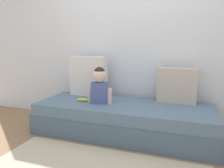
# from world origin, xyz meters

# --- Properties ---
(ground_plane) EXTENTS (12.00, 12.00, 0.00)m
(ground_plane) POSITION_xyz_m (0.00, 0.00, 0.00)
(ground_plane) COLOR #93704C
(back_wall) EXTENTS (5.47, 0.10, 2.59)m
(back_wall) POSITION_xyz_m (0.00, 0.54, 1.29)
(back_wall) COLOR silver
(back_wall) RESTS_ON ground
(couch) EXTENTS (2.27, 0.81, 0.40)m
(couch) POSITION_xyz_m (0.00, 0.00, 0.20)
(couch) COLOR #495F70
(couch) RESTS_ON ground
(throw_pillow_left) EXTENTS (0.54, 0.16, 0.57)m
(throw_pillow_left) POSITION_xyz_m (-0.62, 0.31, 0.69)
(throw_pillow_left) COLOR silver
(throw_pillow_left) RESTS_ON couch
(throw_pillow_right) EXTENTS (0.49, 0.16, 0.45)m
(throw_pillow_right) POSITION_xyz_m (0.62, 0.31, 0.62)
(throw_pillow_right) COLOR #C1B29E
(throw_pillow_right) RESTS_ON couch
(toddler) EXTENTS (0.33, 0.19, 0.47)m
(toddler) POSITION_xyz_m (-0.30, -0.04, 0.65)
(toddler) COLOR #4C5B93
(toddler) RESTS_ON couch
(banana) EXTENTS (0.18, 0.07, 0.04)m
(banana) POSITION_xyz_m (-0.55, -0.04, 0.42)
(banana) COLOR yellow
(banana) RESTS_ON couch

